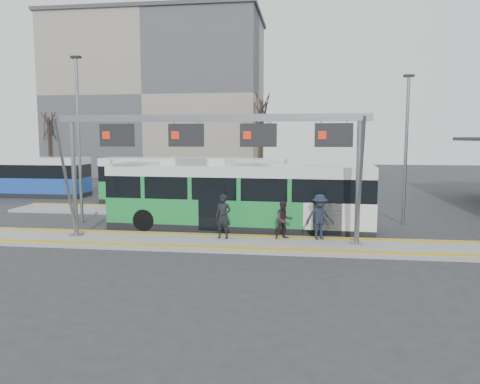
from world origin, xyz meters
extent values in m
plane|color=#2D2D30|center=(0.00, 0.00, 0.00)|extent=(120.00, 120.00, 0.00)
cube|color=gray|center=(0.00, 0.00, 0.07)|extent=(22.00, 3.00, 0.15)
cube|color=gray|center=(-4.00, 8.00, 0.07)|extent=(20.00, 3.00, 0.15)
cube|color=gold|center=(0.00, 1.15, 0.16)|extent=(22.00, 0.35, 0.02)
cube|color=gold|center=(0.00, -1.15, 0.16)|extent=(22.00, 0.35, 0.02)
cube|color=gold|center=(-4.00, 9.15, 0.16)|extent=(20.00, 0.35, 0.02)
cylinder|color=slate|center=(-6.50, 0.30, 2.67)|extent=(0.20, 0.20, 5.05)
cube|color=slate|center=(-6.50, 0.30, 0.18)|extent=(0.50, 0.50, 0.06)
cylinder|color=slate|center=(-6.50, -0.40, 2.67)|extent=(0.12, 1.46, 4.90)
cylinder|color=slate|center=(5.50, 0.30, 2.67)|extent=(0.20, 0.20, 5.05)
cube|color=slate|center=(5.50, 0.30, 0.18)|extent=(0.50, 0.50, 0.06)
cylinder|color=slate|center=(5.50, -0.40, 2.67)|extent=(0.12, 1.46, 4.90)
cube|color=slate|center=(-0.50, 0.30, 5.20)|extent=(13.00, 0.25, 0.30)
cube|color=black|center=(-4.50, 0.30, 4.50)|extent=(1.50, 0.12, 0.95)
cube|color=red|center=(-4.95, 0.23, 4.50)|extent=(0.32, 0.02, 0.32)
cube|color=black|center=(-1.50, 0.30, 4.50)|extent=(1.50, 0.12, 0.95)
cube|color=red|center=(-1.95, 0.23, 4.50)|extent=(0.32, 0.02, 0.32)
cube|color=black|center=(1.50, 0.30, 4.50)|extent=(1.50, 0.12, 0.95)
cube|color=red|center=(1.05, 0.23, 4.50)|extent=(0.32, 0.02, 0.32)
cube|color=black|center=(4.50, 0.30, 4.50)|extent=(1.50, 0.12, 0.95)
cube|color=red|center=(4.05, 0.23, 4.50)|extent=(0.32, 0.02, 0.32)
cube|color=gray|center=(-14.00, 36.00, 9.00)|extent=(24.00, 12.00, 18.00)
cube|color=#3F3F42|center=(-14.00, 36.00, 18.20)|extent=(24.50, 12.50, 0.40)
cube|color=black|center=(0.31, 3.32, 0.18)|extent=(12.61, 3.29, 0.36)
cube|color=#1E8A3B|center=(0.31, 3.32, 0.96)|extent=(12.61, 3.29, 1.20)
cube|color=black|center=(0.31, 3.32, 2.08)|extent=(12.61, 3.21, 1.04)
cube|color=white|center=(0.31, 3.32, 2.86)|extent=(12.61, 3.29, 0.52)
cube|color=orange|center=(6.53, 3.00, 2.76)|extent=(0.14, 1.86, 0.29)
cube|color=white|center=(-1.77, 3.43, 3.28)|extent=(3.21, 2.02, 0.31)
cylinder|color=black|center=(-4.12, 2.37, 0.52)|extent=(1.06, 0.36, 1.04)
cylinder|color=black|center=(-4.00, 4.72, 0.52)|extent=(1.06, 0.36, 1.04)
cylinder|color=black|center=(3.99, 1.95, 0.52)|extent=(1.06, 0.36, 1.04)
cylinder|color=black|center=(4.11, 4.30, 0.52)|extent=(1.06, 0.36, 1.04)
cube|color=black|center=(-3.91, 11.33, 0.18)|extent=(12.28, 3.07, 0.36)
cube|color=#1E8A3B|center=(-3.91, 11.33, 0.94)|extent=(12.28, 3.07, 1.17)
cube|color=black|center=(-3.91, 11.33, 2.03)|extent=(12.27, 2.99, 1.02)
cube|color=white|center=(-3.91, 11.33, 2.79)|extent=(12.28, 3.07, 0.51)
cylinder|color=black|center=(-8.21, 10.35, 0.51)|extent=(1.03, 0.34, 1.02)
cylinder|color=black|center=(-8.12, 12.64, 0.51)|extent=(1.03, 0.34, 1.02)
cylinder|color=black|center=(-0.30, 10.04, 0.51)|extent=(1.03, 0.34, 1.02)
cylinder|color=black|center=(-0.21, 12.33, 0.51)|extent=(1.03, 0.34, 1.02)
cube|color=black|center=(-18.32, 13.74, 0.17)|extent=(11.19, 2.51, 0.34)
cube|color=#1D49AE|center=(-18.32, 13.74, 0.90)|extent=(11.19, 2.51, 1.12)
cube|color=black|center=(-18.32, 13.74, 1.95)|extent=(11.19, 2.43, 0.97)
cube|color=white|center=(-18.32, 13.74, 2.67)|extent=(11.19, 2.51, 0.49)
cylinder|color=black|center=(-14.96, 12.64, 0.49)|extent=(0.97, 0.29, 0.97)
cylinder|color=black|center=(-14.96, 14.82, 0.49)|extent=(0.97, 0.29, 0.97)
imported|color=black|center=(0.00, 0.53, 1.09)|extent=(0.75, 0.56, 1.87)
imported|color=#2D1E22|center=(2.55, 0.84, 0.94)|extent=(0.95, 0.87, 1.58)
imported|color=#1B2131|center=(4.04, 0.93, 1.10)|extent=(1.39, 1.05, 1.90)
cylinder|color=#382B21|center=(-1.02, 29.23, 4.03)|extent=(0.28, 0.28, 8.05)
cylinder|color=#382B21|center=(-1.25, 29.16, 3.61)|extent=(0.28, 0.28, 7.22)
cylinder|color=#382B21|center=(-24.41, 29.38, 3.28)|extent=(0.28, 0.28, 6.55)
cylinder|color=slate|center=(-8.08, 3.99, 4.20)|extent=(0.16, 0.16, 8.41)
cube|color=black|center=(-8.08, 3.99, 8.41)|extent=(0.50, 0.25, 0.12)
cylinder|color=slate|center=(8.38, 5.72, 3.71)|extent=(0.16, 0.16, 7.42)
cube|color=black|center=(8.38, 5.72, 7.42)|extent=(0.50, 0.25, 0.12)
camera|label=1|loc=(3.39, -18.66, 4.41)|focal=35.00mm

